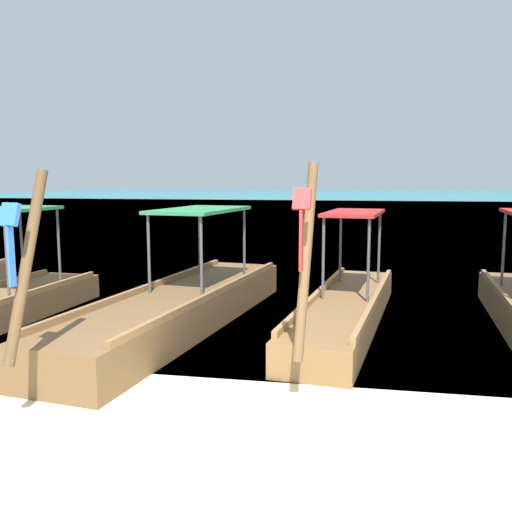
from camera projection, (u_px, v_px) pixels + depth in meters
ground at (192, 433)px, 5.64m from camera, size 120.00×120.00×0.00m
sea_water at (346, 200)px, 65.57m from camera, size 120.00×120.00×0.00m
longtail_boat_blue_ribbon at (180, 306)px, 9.61m from camera, size 2.35×7.56×2.65m
longtail_boat_red_ribbon at (346, 307)px, 9.72m from camera, size 1.85×6.61×2.75m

